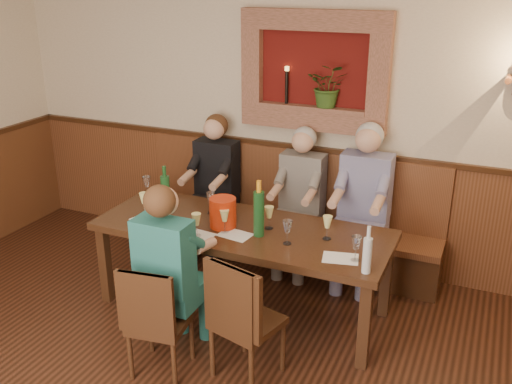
{
  "coord_description": "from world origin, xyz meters",
  "views": [
    {
      "loc": [
        1.79,
        -1.95,
        2.66
      ],
      "look_at": [
        0.1,
        1.9,
        1.05
      ],
      "focal_mm": 40.0,
      "sensor_mm": 36.0,
      "label": 1
    }
  ],
  "objects_px": {
    "dining_table": "(242,235)",
    "chair_near_right": "(246,342)",
    "bench": "(283,230)",
    "wine_bottle_green_a": "(259,213)",
    "person_bench_right": "(361,220)",
    "spittoon_bucket": "(223,213)",
    "person_bench_mid": "(299,214)",
    "wine_bottle_green_b": "(166,193)",
    "chair_near_left": "(160,340)",
    "person_chair_front": "(173,287)",
    "person_bench_left": "(213,198)",
    "water_bottle": "(367,254)"
  },
  "relations": [
    {
      "from": "dining_table",
      "to": "chair_near_right",
      "type": "xyz_separation_m",
      "value": [
        0.39,
        -0.78,
        -0.4
      ]
    },
    {
      "from": "bench",
      "to": "wine_bottle_green_a",
      "type": "bearing_deg",
      "value": -79.78
    },
    {
      "from": "chair_near_right",
      "to": "person_bench_right",
      "type": "xyz_separation_m",
      "value": [
        0.39,
        1.62,
        0.34
      ]
    },
    {
      "from": "dining_table",
      "to": "spittoon_bucket",
      "type": "distance_m",
      "value": 0.25
    },
    {
      "from": "spittoon_bucket",
      "to": "wine_bottle_green_a",
      "type": "distance_m",
      "value": 0.34
    },
    {
      "from": "chair_near_right",
      "to": "person_bench_mid",
      "type": "distance_m",
      "value": 1.66
    },
    {
      "from": "wine_bottle_green_a",
      "to": "wine_bottle_green_b",
      "type": "xyz_separation_m",
      "value": [
        -0.92,
        0.13,
        -0.02
      ]
    },
    {
      "from": "chair_near_left",
      "to": "person_chair_front",
      "type": "bearing_deg",
      "value": 82.47
    },
    {
      "from": "person_chair_front",
      "to": "wine_bottle_green_a",
      "type": "xyz_separation_m",
      "value": [
        0.37,
        0.69,
        0.37
      ]
    },
    {
      "from": "person_chair_front",
      "to": "person_bench_left",
      "type": "bearing_deg",
      "value": 107.88
    },
    {
      "from": "chair_near_left",
      "to": "person_bench_left",
      "type": "distance_m",
      "value": 1.93
    },
    {
      "from": "water_bottle",
      "to": "spittoon_bucket",
      "type": "bearing_deg",
      "value": 167.06
    },
    {
      "from": "bench",
      "to": "chair_near_left",
      "type": "relative_size",
      "value": 3.48
    },
    {
      "from": "wine_bottle_green_a",
      "to": "water_bottle",
      "type": "distance_m",
      "value": 0.94
    },
    {
      "from": "person_bench_mid",
      "to": "person_bench_left",
      "type": "bearing_deg",
      "value": -179.94
    },
    {
      "from": "person_chair_front",
      "to": "wine_bottle_green_b",
      "type": "distance_m",
      "value": 1.04
    },
    {
      "from": "person_bench_left",
      "to": "spittoon_bucket",
      "type": "height_order",
      "value": "person_bench_left"
    },
    {
      "from": "person_bench_right",
      "to": "spittoon_bucket",
      "type": "bearing_deg",
      "value": -136.07
    },
    {
      "from": "person_bench_mid",
      "to": "wine_bottle_green_b",
      "type": "bearing_deg",
      "value": -139.04
    },
    {
      "from": "person_bench_mid",
      "to": "person_chair_front",
      "type": "bearing_deg",
      "value": -103.02
    },
    {
      "from": "chair_near_left",
      "to": "spittoon_bucket",
      "type": "xyz_separation_m",
      "value": [
        0.04,
        0.93,
        0.62
      ]
    },
    {
      "from": "spittoon_bucket",
      "to": "water_bottle",
      "type": "xyz_separation_m",
      "value": [
        1.24,
        -0.28,
        0.02
      ]
    },
    {
      "from": "person_bench_left",
      "to": "person_bench_right",
      "type": "bearing_deg",
      "value": -0.08
    },
    {
      "from": "dining_table",
      "to": "person_bench_mid",
      "type": "height_order",
      "value": "person_bench_mid"
    },
    {
      "from": "bench",
      "to": "person_bench_mid",
      "type": "relative_size",
      "value": 2.17
    },
    {
      "from": "person_bench_right",
      "to": "person_chair_front",
      "type": "relative_size",
      "value": 1.07
    },
    {
      "from": "bench",
      "to": "person_bench_right",
      "type": "xyz_separation_m",
      "value": [
        0.78,
        -0.11,
        0.29
      ]
    },
    {
      "from": "person_bench_mid",
      "to": "chair_near_left",
      "type": "bearing_deg",
      "value": -101.51
    },
    {
      "from": "person_bench_right",
      "to": "water_bottle",
      "type": "distance_m",
      "value": 1.25
    },
    {
      "from": "chair_near_right",
      "to": "person_bench_left",
      "type": "distance_m",
      "value": 1.98
    },
    {
      "from": "dining_table",
      "to": "person_bench_mid",
      "type": "xyz_separation_m",
      "value": [
        0.19,
        0.84,
        -0.11
      ]
    },
    {
      "from": "bench",
      "to": "person_bench_right",
      "type": "bearing_deg",
      "value": -7.85
    },
    {
      "from": "chair_near_right",
      "to": "dining_table",
      "type": "bearing_deg",
      "value": 131.36
    },
    {
      "from": "chair_near_right",
      "to": "wine_bottle_green_b",
      "type": "xyz_separation_m",
      "value": [
        -1.12,
        0.82,
        0.65
      ]
    },
    {
      "from": "wine_bottle_green_a",
      "to": "bench",
      "type": "bearing_deg",
      "value": 100.22
    },
    {
      "from": "person_chair_front",
      "to": "water_bottle",
      "type": "xyz_separation_m",
      "value": [
        1.28,
        0.44,
        0.32
      ]
    },
    {
      "from": "bench",
      "to": "water_bottle",
      "type": "relative_size",
      "value": 8.68
    },
    {
      "from": "person_bench_right",
      "to": "spittoon_bucket",
      "type": "height_order",
      "value": "person_bench_right"
    },
    {
      "from": "wine_bottle_green_b",
      "to": "person_bench_left",
      "type": "bearing_deg",
      "value": 87.91
    },
    {
      "from": "chair_near_right",
      "to": "person_chair_front",
      "type": "bearing_deg",
      "value": -165.39
    },
    {
      "from": "chair_near_right",
      "to": "wine_bottle_green_a",
      "type": "xyz_separation_m",
      "value": [
        -0.2,
        0.69,
        0.67
      ]
    },
    {
      "from": "dining_table",
      "to": "person_bench_right",
      "type": "relative_size",
      "value": 1.62
    },
    {
      "from": "chair_near_left",
      "to": "wine_bottle_green_a",
      "type": "xyz_separation_m",
      "value": [
        0.37,
        0.89,
        0.69
      ]
    },
    {
      "from": "bench",
      "to": "person_bench_left",
      "type": "distance_m",
      "value": 0.76
    },
    {
      "from": "person_bench_left",
      "to": "wine_bottle_green_b",
      "type": "distance_m",
      "value": 0.87
    },
    {
      "from": "person_bench_left",
      "to": "wine_bottle_green_b",
      "type": "height_order",
      "value": "person_bench_left"
    },
    {
      "from": "bench",
      "to": "wine_bottle_green_b",
      "type": "relative_size",
      "value": 7.35
    },
    {
      "from": "person_bench_right",
      "to": "wine_bottle_green_b",
      "type": "bearing_deg",
      "value": -152.16
    },
    {
      "from": "person_bench_mid",
      "to": "water_bottle",
      "type": "bearing_deg",
      "value": -52.49
    },
    {
      "from": "person_bench_right",
      "to": "chair_near_right",
      "type": "bearing_deg",
      "value": -103.56
    }
  ]
}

